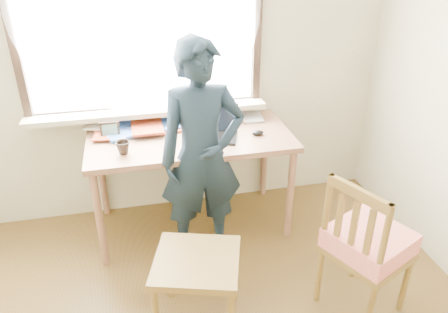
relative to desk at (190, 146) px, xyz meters
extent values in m
cube|color=beige|center=(-0.08, 0.37, 0.57)|extent=(3.50, 0.02, 2.60)
cube|color=white|center=(-0.28, 0.35, 0.87)|extent=(1.70, 0.01, 1.30)
cube|color=black|center=(-0.28, 0.34, 0.19)|extent=(1.82, 0.06, 0.06)
cube|color=black|center=(-1.16, 0.34, 0.87)|extent=(0.06, 0.06, 1.30)
cube|color=black|center=(0.60, 0.34, 0.87)|extent=(0.06, 0.06, 1.30)
cube|color=beige|center=(-0.28, 0.27, 0.20)|extent=(1.85, 0.20, 0.04)
cube|color=white|center=(-0.28, 0.28, 0.97)|extent=(1.95, 0.02, 1.65)
cube|color=#885E44|center=(0.00, 0.00, 0.06)|extent=(1.52, 0.76, 0.04)
cylinder|color=#885E44|center=(-0.71, -0.33, -0.34)|extent=(0.05, 0.05, 0.77)
cylinder|color=#885E44|center=(-0.71, 0.33, -0.34)|extent=(0.05, 0.05, 0.77)
cylinder|color=#885E44|center=(0.71, -0.33, -0.34)|extent=(0.05, 0.05, 0.77)
cylinder|color=#885E44|center=(0.71, 0.33, -0.34)|extent=(0.05, 0.05, 0.77)
cube|color=black|center=(0.17, -0.08, 0.09)|extent=(0.39, 0.33, 0.02)
cube|color=black|center=(0.21, 0.03, 0.20)|extent=(0.34, 0.17, 0.22)
cube|color=black|center=(0.21, 0.03, 0.20)|extent=(0.29, 0.14, 0.18)
cube|color=black|center=(0.17, -0.09, 0.10)|extent=(0.32, 0.22, 0.00)
imported|color=white|center=(-0.08, 0.22, 0.13)|extent=(0.13, 0.13, 0.09)
imported|color=black|center=(-0.49, -0.19, 0.13)|extent=(0.13, 0.13, 0.09)
ellipsoid|color=black|center=(0.50, -0.10, 0.10)|extent=(0.09, 0.06, 0.03)
cube|color=white|center=(-0.11, 0.19, 0.09)|extent=(0.31, 0.29, 0.02)
cube|color=white|center=(-0.50, 0.28, 0.10)|extent=(0.36, 0.33, 0.02)
cube|color=white|center=(-0.32, 0.19, 0.10)|extent=(0.26, 0.27, 0.02)
cube|color=white|center=(-0.10, 0.15, 0.11)|extent=(0.26, 0.30, 0.02)
cube|color=white|center=(-0.53, 0.26, 0.11)|extent=(0.34, 0.36, 0.02)
cube|color=white|center=(-0.54, 0.09, 0.12)|extent=(0.35, 0.37, 0.02)
cube|color=gold|center=(-0.19, 0.08, 0.11)|extent=(0.26, 0.29, 0.01)
cube|color=gold|center=(-0.59, 0.25, 0.12)|extent=(0.25, 0.29, 0.01)
cube|color=white|center=(-0.37, 0.26, 0.13)|extent=(0.30, 0.33, 0.02)
imported|color=white|center=(-0.39, 0.25, 0.10)|extent=(0.31, 0.33, 0.03)
imported|color=white|center=(0.47, 0.23, 0.09)|extent=(0.19, 0.24, 0.02)
cube|color=black|center=(-0.58, 0.10, 0.14)|extent=(0.14, 0.02, 0.11)
cube|color=#3E692F|center=(-0.58, 0.10, 0.14)|extent=(0.11, 0.01, 0.08)
cube|color=olive|center=(-0.13, -1.01, -0.25)|extent=(0.61, 0.59, 0.04)
cylinder|color=olive|center=(-0.28, -0.75, -0.50)|extent=(0.04, 0.04, 0.46)
cylinder|color=olive|center=(0.13, -0.88, -0.50)|extent=(0.04, 0.04, 0.46)
cube|color=olive|center=(0.91, -1.10, -0.29)|extent=(0.58, 0.59, 0.04)
cylinder|color=olive|center=(1.16, -1.20, -0.52)|extent=(0.04, 0.04, 0.42)
cylinder|color=olive|center=(0.83, -1.36, -0.52)|extent=(0.04, 0.04, 0.42)
cylinder|color=olive|center=(0.99, -0.85, -0.52)|extent=(0.04, 0.04, 0.42)
cylinder|color=olive|center=(0.66, -1.01, -0.52)|extent=(0.04, 0.04, 0.42)
cylinder|color=olive|center=(0.82, -1.36, -0.02)|extent=(0.04, 0.04, 0.51)
cylinder|color=olive|center=(0.65, -1.01, -0.02)|extent=(0.04, 0.04, 0.51)
cube|color=olive|center=(0.74, -1.18, 0.20)|extent=(0.20, 0.38, 0.06)
cube|color=olive|center=(0.78, -1.28, -0.05)|extent=(0.03, 0.04, 0.41)
cube|color=olive|center=(0.74, -1.18, -0.05)|extent=(0.03, 0.04, 0.41)
cube|color=olive|center=(0.69, -1.09, -0.05)|extent=(0.03, 0.04, 0.41)
cube|color=red|center=(0.91, -1.10, -0.21)|extent=(0.57, 0.57, 0.13)
imported|color=black|center=(0.03, -0.33, 0.08)|extent=(0.61, 0.41, 1.62)
camera|label=1|loc=(-0.41, -2.95, 1.47)|focal=35.00mm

